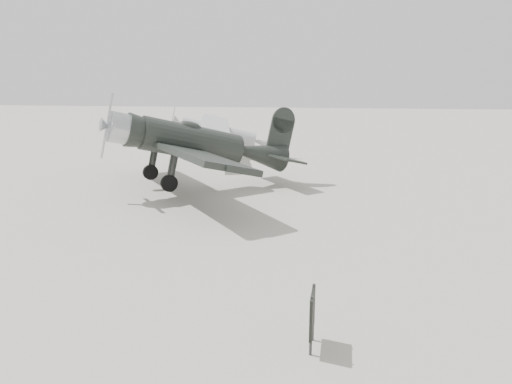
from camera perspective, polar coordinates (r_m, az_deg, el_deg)
ground at (r=14.54m, az=1.86°, el=-8.12°), size 160.00×160.00×0.00m
lowwing_monoplane at (r=23.42m, az=-6.41°, el=5.45°), size 10.70×11.80×4.21m
highwing_monoplane at (r=33.31m, az=-3.76°, el=7.04°), size 7.55×10.56×2.98m
sign_board at (r=10.05m, az=6.44°, el=-13.62°), size 0.09×0.85×1.22m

